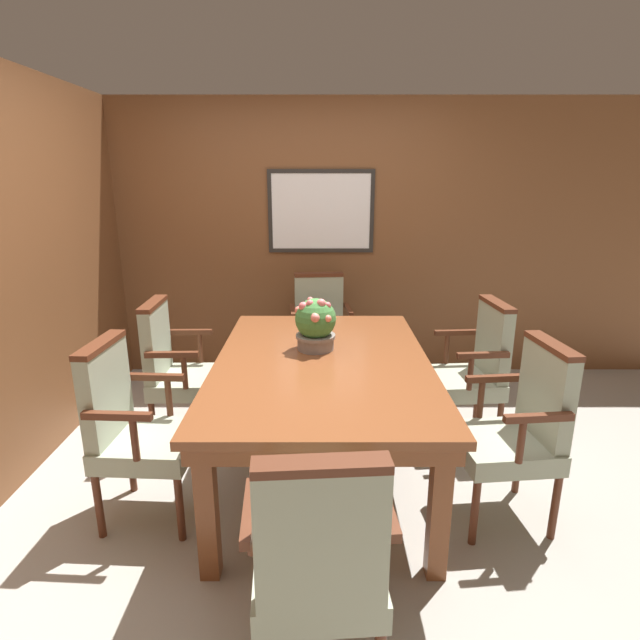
# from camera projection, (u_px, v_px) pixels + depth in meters

# --- Properties ---
(ground_plane) EXTENTS (14.00, 14.00, 0.00)m
(ground_plane) POSITION_uv_depth(u_px,v_px,m) (297.00, 478.00, 3.09)
(ground_plane) COLOR #A39E93
(wall_back) EXTENTS (7.20, 0.08, 2.45)m
(wall_back) POSITION_uv_depth(u_px,v_px,m) (303.00, 242.00, 4.51)
(wall_back) COLOR brown
(wall_back) RESTS_ON ground_plane
(dining_table) EXTENTS (1.26, 1.90, 0.76)m
(dining_table) POSITION_uv_depth(u_px,v_px,m) (320.00, 374.00, 2.98)
(dining_table) COLOR brown
(dining_table) RESTS_ON ground_plane
(chair_right_near) EXTENTS (0.53, 0.54, 1.00)m
(chair_right_near) POSITION_uv_depth(u_px,v_px,m) (517.00, 426.00, 2.62)
(chair_right_near) COLOR #562B19
(chair_right_near) RESTS_ON ground_plane
(chair_left_far) EXTENTS (0.50, 0.52, 1.00)m
(chair_left_far) POSITION_uv_depth(u_px,v_px,m) (174.00, 366.00, 3.42)
(chair_left_far) COLOR #562B19
(chair_left_far) RESTS_ON ground_plane
(chair_right_far) EXTENTS (0.52, 0.53, 1.00)m
(chair_right_far) POSITION_uv_depth(u_px,v_px,m) (471.00, 366.00, 3.43)
(chair_right_far) COLOR #562B19
(chair_right_far) RESTS_ON ground_plane
(chair_head_far) EXTENTS (0.54, 0.52, 1.00)m
(chair_head_far) POSITION_uv_depth(u_px,v_px,m) (318.00, 328.00, 4.28)
(chair_head_far) COLOR #562B19
(chair_head_far) RESTS_ON ground_plane
(chair_left_near) EXTENTS (0.51, 0.53, 1.00)m
(chair_left_near) POSITION_uv_depth(u_px,v_px,m) (130.00, 425.00, 2.62)
(chair_left_near) COLOR #562B19
(chair_left_near) RESTS_ON ground_plane
(chair_head_near) EXTENTS (0.53, 0.52, 1.00)m
(chair_head_near) POSITION_uv_depth(u_px,v_px,m) (317.00, 559.00, 1.71)
(chair_head_near) COLOR #562B19
(chair_head_near) RESTS_ON ground_plane
(potted_plant) EXTENTS (0.26, 0.27, 0.33)m
(potted_plant) POSITION_uv_depth(u_px,v_px,m) (313.00, 324.00, 3.08)
(potted_plant) COLOR gray
(potted_plant) RESTS_ON dining_table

